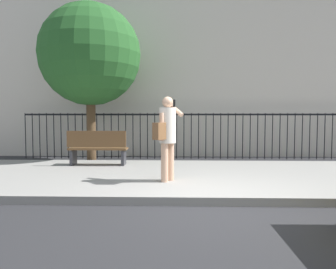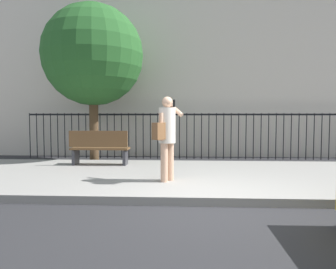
{
  "view_description": "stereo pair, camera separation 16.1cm",
  "coord_description": "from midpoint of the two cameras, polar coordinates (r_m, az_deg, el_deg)",
  "views": [
    {
      "loc": [
        -0.6,
        -5.24,
        1.51
      ],
      "look_at": [
        -0.81,
        1.63,
        1.1
      ],
      "focal_mm": 34.16,
      "sensor_mm": 36.0,
      "label": 1
    },
    {
      "loc": [
        -0.44,
        -5.23,
        1.51
      ],
      "look_at": [
        -0.81,
        1.63,
        1.1
      ],
      "focal_mm": 34.16,
      "sensor_mm": 36.0,
      "label": 2
    }
  ],
  "objects": [
    {
      "name": "sidewalk",
      "position": [
        7.59,
        5.7,
        -7.52
      ],
      "size": [
        28.0,
        4.4,
        0.15
      ],
      "primitive_type": "cube",
      "color": "gray",
      "rests_on": "ground"
    },
    {
      "name": "pedestrian_on_phone",
      "position": [
        6.56,
        -0.91,
        0.42
      ],
      "size": [
        0.64,
        0.72,
        1.75
      ],
      "color": "tan",
      "rests_on": "sidewalk"
    },
    {
      "name": "iron_fence",
      "position": [
        11.16,
        4.42,
        0.86
      ],
      "size": [
        12.03,
        0.04,
        1.6
      ],
      "color": "black",
      "rests_on": "ground"
    },
    {
      "name": "street_bench",
      "position": [
        8.95,
        -12.96,
        -2.21
      ],
      "size": [
        1.6,
        0.45,
        0.95
      ],
      "color": "brown",
      "rests_on": "sidewalk"
    },
    {
      "name": "ground_plane",
      "position": [
        5.47,
        7.33,
        -12.65
      ],
      "size": [
        60.0,
        60.0,
        0.0
      ],
      "primitive_type": "plane",
      "color": "#28282B"
    },
    {
      "name": "street_tree_near",
      "position": [
        10.54,
        -14.16,
        13.56
      ],
      "size": [
        3.15,
        3.15,
        4.98
      ],
      "color": "#4C3823",
      "rests_on": "ground"
    }
  ]
}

